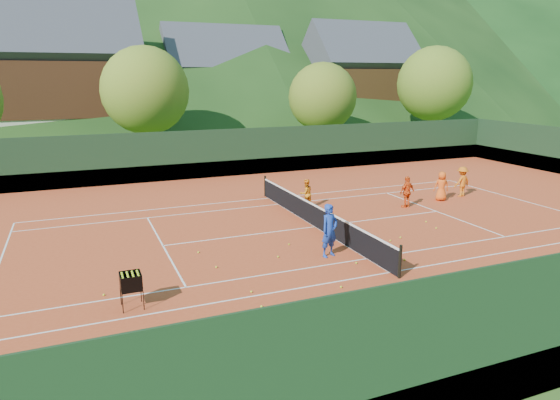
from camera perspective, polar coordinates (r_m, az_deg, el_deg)
name	(u,v)px	position (r m, az deg, el deg)	size (l,w,h in m)	color
ground	(315,227)	(21.26, 4.04, -3.11)	(400.00, 400.00, 0.00)	#2C5319
clay_court	(315,227)	(21.25, 4.04, -3.09)	(40.00, 24.00, 0.02)	#B73F1D
coach	(329,230)	(17.62, 5.68, -3.49)	(0.69, 0.46, 1.90)	#193BA5
student_a	(306,194)	(24.12, 2.99, 0.74)	(0.68, 0.53, 1.40)	orange
student_b	(407,192)	(24.88, 14.32, 0.90)	(0.90, 0.37, 1.54)	#EA4F14
student_c	(441,186)	(26.75, 17.97, 1.52)	(0.74, 0.48, 1.51)	#F05815
student_d	(462,182)	(28.01, 20.07, 1.98)	(1.03, 0.59, 1.59)	orange
tennis_ball_0	(404,291)	(15.48, 13.95, -10.02)	(0.07, 0.07, 0.07)	#C3E025
tennis_ball_1	(251,292)	(14.99, -3.30, -10.42)	(0.07, 0.07, 0.07)	#C3E025
tennis_ball_2	(104,295)	(15.64, -19.50, -10.18)	(0.07, 0.07, 0.07)	#C3E025
tennis_ball_3	(436,228)	(21.90, 17.42, -3.08)	(0.07, 0.07, 0.07)	#C3E025
tennis_ball_4	(198,252)	(18.34, -9.31, -5.92)	(0.07, 0.07, 0.07)	#C3E025
tennis_ball_5	(341,287)	(15.39, 7.00, -9.84)	(0.07, 0.07, 0.07)	#C3E025
tennis_ball_6	(390,241)	(19.82, 12.49, -4.54)	(0.07, 0.07, 0.07)	#C3E025
tennis_ball_7	(255,319)	(13.43, -2.90, -13.48)	(0.07, 0.07, 0.07)	#C3E025
tennis_ball_8	(400,237)	(20.28, 13.60, -4.18)	(0.07, 0.07, 0.07)	#C3E025
tennis_ball_9	(396,296)	(15.08, 13.09, -10.63)	(0.07, 0.07, 0.07)	#C3E025
tennis_ball_10	(216,267)	(16.89, -7.29, -7.62)	(0.07, 0.07, 0.07)	#C3E025
tennis_ball_11	(417,313)	(14.21, 15.35, -12.37)	(0.07, 0.07, 0.07)	#C3E025
tennis_ball_12	(289,322)	(13.30, 1.07, -13.75)	(0.07, 0.07, 0.07)	#C3E025
tennis_ball_14	(289,244)	(18.93, 1.03, -5.09)	(0.07, 0.07, 0.07)	#C3E025
tennis_ball_16	(278,257)	(17.67, -0.22, -6.50)	(0.07, 0.07, 0.07)	#C3E025
tennis_ball_18	(404,260)	(17.92, 14.04, -6.65)	(0.07, 0.07, 0.07)	#C3E025
tennis_ball_19	(356,263)	(17.31, 8.72, -7.12)	(0.07, 0.07, 0.07)	#C3E025
tennis_ball_20	(262,306)	(14.10, -2.12, -12.06)	(0.07, 0.07, 0.07)	#C3E025
tennis_ball_21	(497,312)	(15.01, 23.54, -11.62)	(0.07, 0.07, 0.07)	#C3E025
tennis_ball_22	(426,222)	(22.72, 16.35, -2.39)	(0.07, 0.07, 0.07)	#C3E025
court_lines	(315,227)	(21.25, 4.04, -3.06)	(23.83, 11.03, 0.00)	white
tennis_net	(315,215)	(21.11, 4.07, -1.77)	(0.10, 12.07, 1.10)	black
perimeter_fence	(316,198)	(20.92, 4.10, 0.21)	(40.40, 24.24, 3.00)	black
ball_hopper	(131,282)	(14.40, -16.68, -8.99)	(0.57, 0.57, 1.00)	black
chalet_left	(58,83)	(48.17, -24.04, 12.13)	(13.80, 9.93, 12.92)	beige
chalet_mid	(224,88)	(54.32, -6.41, 12.61)	(12.65, 8.82, 11.45)	beige
chalet_right	(359,85)	(56.28, 8.96, 12.85)	(11.50, 8.82, 11.91)	beige
tree_b	(146,91)	(38.51, -15.12, 11.99)	(6.40, 6.40, 8.40)	#412A1A
tree_c	(323,97)	(41.82, 4.90, 11.64)	(5.60, 5.60, 7.35)	#402719
tree_d	(434,84)	(49.24, 17.20, 12.57)	(6.80, 6.80, 8.93)	#3E2619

